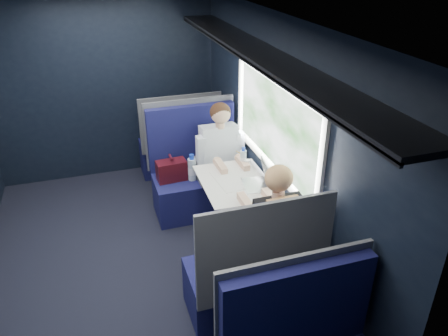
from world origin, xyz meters
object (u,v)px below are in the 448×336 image
object	(u,v)px
laptop	(261,179)
cup	(247,164)
woman	(273,226)
table	(237,192)
bottle_small	(243,158)
seat_row_front	(179,145)
seat_bay_far	(251,275)
man	(222,156)
seat_bay_near	(196,176)

from	to	relation	value
laptop	cup	xyz separation A→B (m)	(0.00, 0.39, -0.02)
laptop	woman	bearing A→B (deg)	-103.09
table	bottle_small	world-z (taller)	bottle_small
table	seat_row_front	world-z (taller)	seat_row_front
table	seat_bay_far	bearing A→B (deg)	-101.78
table	woman	size ratio (longest dim) A/B	0.76
seat_row_front	man	distance (m)	1.17
seat_row_front	seat_bay_far	bearing A→B (deg)	-90.00
table	woman	distance (m)	0.71
seat_bay_near	seat_bay_far	xyz separation A→B (m)	(0.01, -1.75, -0.01)
seat_bay_near	seat_row_front	bearing A→B (deg)	89.29
seat_bay_far	woman	distance (m)	0.43
woman	cup	size ratio (longest dim) A/B	16.03
seat_bay_far	woman	world-z (taller)	woman
table	cup	bearing A→B (deg)	56.29
man	cup	distance (m)	0.41
laptop	cup	size ratio (longest dim) A/B	4.10
bottle_small	seat_bay_far	bearing A→B (deg)	-106.83
seat_bay_near	cup	xyz separation A→B (m)	(0.41, -0.54, 0.36)
cup	table	bearing A→B (deg)	-123.71
seat_bay_near	cup	size ratio (longest dim) A/B	15.28
laptop	seat_bay_near	bearing A→B (deg)	113.83
seat_row_front	cup	size ratio (longest dim) A/B	14.07
table	man	size ratio (longest dim) A/B	0.76
table	cup	world-z (taller)	cup
seat_row_front	bottle_small	world-z (taller)	seat_row_front
laptop	bottle_small	size ratio (longest dim) A/B	1.54
seat_row_front	man	size ratio (longest dim) A/B	0.88
seat_bay_near	cup	distance (m)	0.77
seat_bay_far	seat_bay_near	bearing A→B (deg)	90.38
woman	seat_row_front	bearing A→B (deg)	95.70
seat_row_front	bottle_small	distance (m)	1.55
seat_bay_far	cup	distance (m)	1.32
seat_bay_near	laptop	xyz separation A→B (m)	(0.41, -0.93, 0.38)
woman	laptop	xyz separation A→B (m)	(0.15, 0.65, 0.08)
cup	laptop	bearing A→B (deg)	-90.05
seat_row_front	laptop	xyz separation A→B (m)	(0.40, -1.86, 0.39)
man	cup	bearing A→B (deg)	-67.91
woman	cup	bearing A→B (deg)	81.71
seat_bay_near	laptop	world-z (taller)	seat_bay_near
man	bottle_small	xyz separation A→B (m)	(0.12, -0.34, 0.12)
seat_bay_near	bottle_small	bearing A→B (deg)	-53.36
seat_bay_far	cup	world-z (taller)	seat_bay_far
bottle_small	cup	size ratio (longest dim) A/B	2.67
seat_bay_near	woman	xyz separation A→B (m)	(0.26, -1.58, 0.31)
woman	seat_bay_far	bearing A→B (deg)	-146.18
seat_row_front	woman	bearing A→B (deg)	-84.30
laptop	table	bearing A→B (deg)	164.49
seat_bay_far	woman	bearing A→B (deg)	33.82
man	woman	distance (m)	1.41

